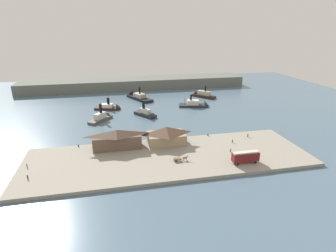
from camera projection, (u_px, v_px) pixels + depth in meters
ground_plane at (159, 138)px, 128.29m from camera, size 320.00×320.00×0.00m
quay_promenade at (169, 158)px, 107.89m from camera, size 110.00×36.00×1.20m
seawall_edge at (160, 140)px, 124.81m from camera, size 110.00×0.80×1.00m
ferry_shed_east_terminal at (117, 139)px, 113.79m from camera, size 19.95×8.14×7.92m
ferry_shed_customs_shed at (166, 135)px, 117.83m from camera, size 16.01×10.19×7.68m
street_tram at (245, 156)px, 101.65m from camera, size 10.06×2.96×4.52m
horse_cart at (180, 159)px, 103.69m from camera, size 5.74×1.56×1.87m
pedestrian_walking_east at (248, 135)px, 125.85m from camera, size 0.44×0.44×1.78m
pedestrian_standing_center at (245, 156)px, 106.23m from camera, size 0.43×0.43×1.74m
pedestrian_by_tram at (27, 166)px, 99.05m from camera, size 0.37×0.37×1.51m
pedestrian_at_waters_edge at (28, 177)px, 91.59m from camera, size 0.39×0.39×1.58m
pedestrian_near_west_shed at (231, 150)px, 111.07m from camera, size 0.39×0.39×1.56m
pedestrian_near_cart at (232, 141)px, 119.86m from camera, size 0.38×0.38×1.52m
mooring_post_center_west at (208, 135)px, 127.58m from camera, size 0.44×0.44×0.90m
mooring_post_west at (78, 145)px, 116.13m from camera, size 0.44×0.44×0.90m
ferry_mid_harbor at (147, 114)px, 157.74m from camera, size 12.74×15.82×10.17m
ferry_departing_north at (197, 105)px, 177.22m from camera, size 20.33×11.21×10.22m
ferry_moored_west at (111, 107)px, 171.36m from camera, size 17.17×9.96×9.41m
ferry_outer_harbor at (102, 117)px, 151.80m from camera, size 14.12×16.00×10.77m
ferry_near_quay at (137, 97)px, 196.42m from camera, size 17.53×26.04×11.17m
ferry_approaching_east at (202, 95)px, 200.83m from camera, size 15.94×17.61×10.01m
far_headland at (135, 83)px, 227.89m from camera, size 180.00×24.00×8.00m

